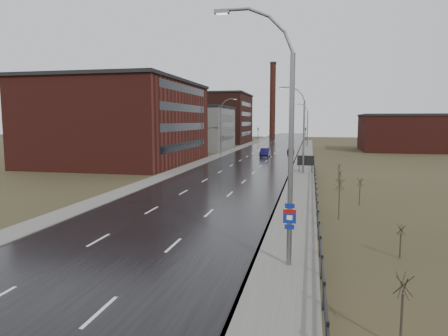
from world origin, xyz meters
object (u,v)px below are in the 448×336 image
at_px(billboard, 306,161).
at_px(car_near, 265,153).
at_px(streetlight_main, 284,141).
at_px(car_far, 291,150).

bearing_deg(billboard, car_near, 109.13).
distance_m(streetlight_main, car_far, 69.51).
bearing_deg(streetlight_main, billboard, 88.98).
bearing_deg(streetlight_main, car_near, 97.18).
xyz_separation_m(billboard, car_near, (-7.97, 22.99, -0.82)).
height_order(car_near, car_far, car_near).
distance_m(car_near, car_far, 11.73).
xyz_separation_m(streetlight_main, billboard, (0.63, 35.35, -4.42)).
bearing_deg(car_near, streetlight_main, -83.36).
distance_m(streetlight_main, billboard, 35.63).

